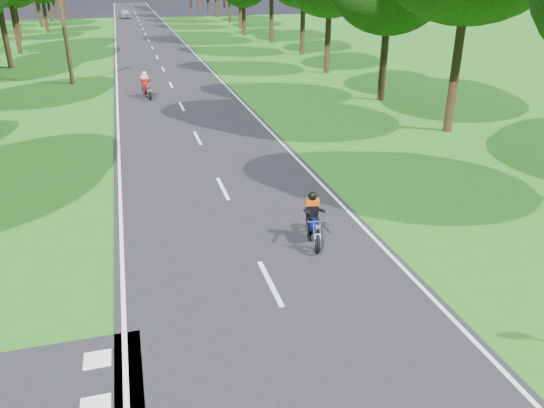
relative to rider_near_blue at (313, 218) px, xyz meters
name	(u,v)px	position (x,y,z in m)	size (l,w,h in m)	color
ground	(296,336)	(-1.65, -3.75, -0.69)	(160.00, 160.00, 0.00)	#205E15
main_road	(149,40)	(-1.65, 46.25, -0.68)	(7.00, 140.00, 0.02)	black
road_markings	(148,42)	(-1.79, 44.38, -0.67)	(7.40, 140.00, 0.01)	silver
telegraph_pole	(63,17)	(-7.65, 24.25, 3.38)	(1.20, 0.26, 8.00)	#382616
rider_near_blue	(313,218)	(0.00, 0.00, 0.00)	(0.54, 1.61, 1.34)	#0D108F
rider_far_red	(146,85)	(-3.31, 18.88, 0.06)	(0.58, 1.75, 1.46)	#AC0D29
distant_car	(125,14)	(-3.43, 75.04, -0.03)	(1.52, 3.77, 1.28)	silver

